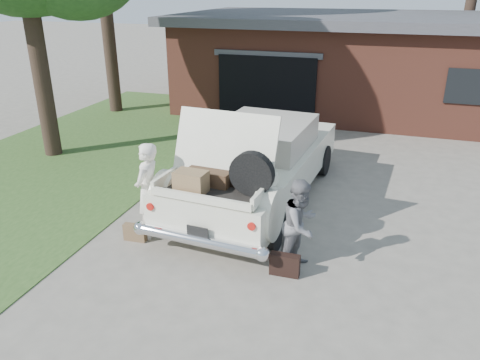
% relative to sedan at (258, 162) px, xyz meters
% --- Properties ---
extents(ground, '(90.00, 90.00, 0.00)m').
position_rel_sedan_xyz_m(ground, '(0.14, -2.24, -0.83)').
color(ground, gray).
rests_on(ground, ground).
extents(grass_strip, '(6.00, 16.00, 0.02)m').
position_rel_sedan_xyz_m(grass_strip, '(-5.36, 0.76, -0.82)').
color(grass_strip, '#2D4C1E').
rests_on(grass_strip, ground).
extents(house, '(12.80, 7.80, 3.30)m').
position_rel_sedan_xyz_m(house, '(1.12, 9.24, 0.84)').
color(house, brown).
rests_on(house, ground).
extents(sedan, '(2.59, 5.79, 2.27)m').
position_rel_sedan_xyz_m(sedan, '(0.00, 0.00, 0.00)').
color(sedan, white).
rests_on(sedan, ground).
extents(woman_left, '(0.44, 0.66, 1.76)m').
position_rel_sedan_xyz_m(woman_left, '(-1.42, -2.12, 0.05)').
color(woman_left, white).
rests_on(woman_left, ground).
extents(woman_right, '(0.81, 0.90, 1.53)m').
position_rel_sedan_xyz_m(woman_right, '(1.37, -2.33, -0.07)').
color(woman_right, slate).
rests_on(woman_right, ground).
extents(suitcase_left, '(0.42, 0.15, 0.32)m').
position_rel_sedan_xyz_m(suitcase_left, '(-1.59, -2.40, -0.67)').
color(suitcase_left, brown).
rests_on(suitcase_left, ground).
extents(suitcase_right, '(0.48, 0.16, 0.37)m').
position_rel_sedan_xyz_m(suitcase_right, '(1.20, -2.63, -0.65)').
color(suitcase_right, black).
rests_on(suitcase_right, ground).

